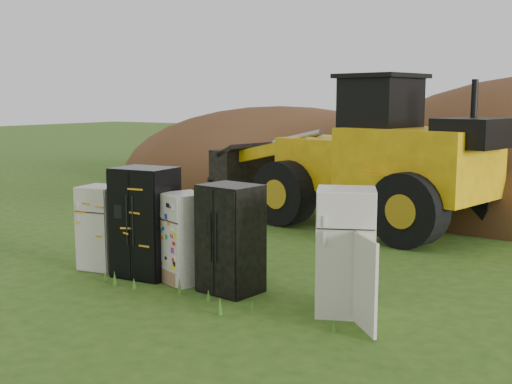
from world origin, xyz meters
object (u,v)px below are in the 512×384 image
(fridge_leftmost, at_px, (102,227))
(fridge_sticker, at_px, (185,238))
(wheel_loader, at_px, (348,151))
(fridge_open_door, at_px, (345,251))
(fridge_black_side, at_px, (145,222))
(fridge_dark_mid, at_px, (231,239))

(fridge_leftmost, relative_size, fridge_sticker, 1.00)
(wheel_loader, bearing_deg, fridge_open_door, -53.99)
(fridge_black_side, bearing_deg, fridge_dark_mid, -4.98)
(fridge_open_door, bearing_deg, fridge_sticker, 156.09)
(fridge_leftmost, distance_m, fridge_sticker, 1.93)
(fridge_leftmost, bearing_deg, fridge_black_side, -6.36)
(fridge_black_side, distance_m, fridge_dark_mid, 1.86)
(fridge_sticker, xyz_separation_m, fridge_open_door, (3.02, -0.02, 0.15))
(fridge_open_door, bearing_deg, fridge_black_side, 156.58)
(fridge_sticker, distance_m, wheel_loader, 6.50)
(fridge_dark_mid, bearing_deg, fridge_sticker, -173.86)
(fridge_leftmost, height_order, fridge_dark_mid, fridge_dark_mid)
(fridge_leftmost, distance_m, fridge_black_side, 1.07)
(fridge_dark_mid, distance_m, fridge_open_door, 2.04)
(fridge_black_side, height_order, fridge_open_door, fridge_black_side)
(fridge_leftmost, height_order, wheel_loader, wheel_loader)
(fridge_black_side, xyz_separation_m, fridge_sticker, (0.88, 0.03, -0.20))
(fridge_black_side, relative_size, fridge_open_door, 1.05)
(fridge_leftmost, relative_size, fridge_dark_mid, 0.88)
(fridge_sticker, bearing_deg, fridge_leftmost, -156.28)
(fridge_leftmost, height_order, fridge_black_side, fridge_black_side)
(fridge_leftmost, xyz_separation_m, fridge_dark_mid, (2.91, 0.03, 0.11))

